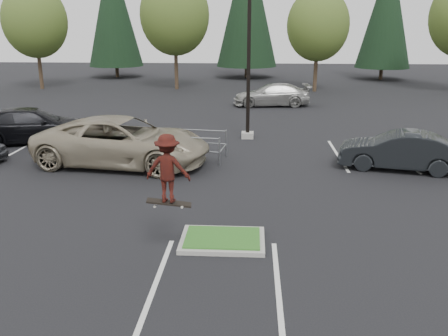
# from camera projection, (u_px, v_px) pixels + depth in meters

# --- Properties ---
(ground) EXTENTS (120.00, 120.00, 0.00)m
(ground) POSITION_uv_depth(u_px,v_px,m) (223.00, 242.00, 12.47)
(ground) COLOR black
(ground) RESTS_ON ground
(grass_median) EXTENTS (2.20, 1.60, 0.16)m
(grass_median) POSITION_uv_depth(u_px,v_px,m) (223.00, 240.00, 12.45)
(grass_median) COLOR #A09D95
(grass_median) RESTS_ON ground
(stall_lines) EXTENTS (22.62, 17.60, 0.01)m
(stall_lines) POSITION_uv_depth(u_px,v_px,m) (198.00, 173.00, 18.30)
(stall_lines) COLOR silver
(stall_lines) RESTS_ON ground
(light_pole) EXTENTS (0.70, 0.60, 10.12)m
(light_pole) POSITION_uv_depth(u_px,v_px,m) (249.00, 45.00, 22.58)
(light_pole) COLOR #A09D95
(light_pole) RESTS_ON ground
(decid_a) EXTENTS (5.44, 5.44, 8.91)m
(decid_a) POSITION_uv_depth(u_px,v_px,m) (35.00, 23.00, 40.57)
(decid_a) COLOR #38281C
(decid_a) RESTS_ON ground
(decid_b) EXTENTS (5.89, 5.89, 9.64)m
(decid_b) POSITION_uv_depth(u_px,v_px,m) (175.00, 18.00, 40.22)
(decid_b) COLOR #38281C
(decid_b) RESTS_ON ground
(decid_c) EXTENTS (5.12, 5.12, 8.38)m
(decid_c) POSITION_uv_depth(u_px,v_px,m) (318.00, 27.00, 39.09)
(decid_c) COLOR #38281C
(decid_c) RESTS_ON ground
(conif_a) EXTENTS (5.72, 5.72, 13.00)m
(conif_a) POSITION_uv_depth(u_px,v_px,m) (113.00, 8.00, 49.42)
(conif_a) COLOR #38281C
(conif_a) RESTS_ON ground
(conif_b) EXTENTS (6.38, 6.38, 14.50)m
(conif_b) POSITION_uv_depth(u_px,v_px,m) (247.00, 1.00, 48.87)
(conif_b) COLOR #38281C
(conif_b) RESTS_ON ground
(conif_c) EXTENTS (5.50, 5.50, 12.50)m
(conif_c) POSITION_uv_depth(u_px,v_px,m) (387.00, 10.00, 47.39)
(conif_c) COLOR #38281C
(conif_c) RESTS_ON ground
(cart_corral) EXTENTS (4.31, 2.03, 1.18)m
(cart_corral) POSITION_uv_depth(u_px,v_px,m) (165.00, 141.00, 20.13)
(cart_corral) COLOR gray
(cart_corral) RESTS_ON ground
(skateboarder) EXTENTS (1.08, 0.68, 1.75)m
(skateboarder) POSITION_uv_depth(u_px,v_px,m) (168.00, 169.00, 10.91)
(skateboarder) COLOR black
(skateboarder) RESTS_ON ground
(car_l_tan) EXTENTS (7.34, 4.11, 1.94)m
(car_l_tan) POSITION_uv_depth(u_px,v_px,m) (123.00, 141.00, 19.13)
(car_l_tan) COLOR gray
(car_l_tan) RESTS_ON ground
(car_l_black) EXTENTS (6.17, 4.05, 1.66)m
(car_l_black) POSITION_uv_depth(u_px,v_px,m) (30.00, 125.00, 22.88)
(car_l_black) COLOR black
(car_l_black) RESTS_ON ground
(car_r_charc) EXTENTS (4.84, 2.60, 1.52)m
(car_r_charc) POSITION_uv_depth(u_px,v_px,m) (399.00, 151.00, 18.56)
(car_r_charc) COLOR black
(car_r_charc) RESTS_ON ground
(car_far_silver) EXTENTS (5.47, 2.57, 1.54)m
(car_far_silver) POSITION_uv_depth(u_px,v_px,m) (272.00, 95.00, 33.14)
(car_far_silver) COLOR #A4A49F
(car_far_silver) RESTS_ON ground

